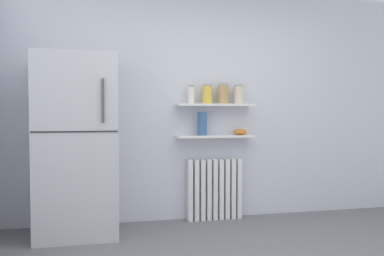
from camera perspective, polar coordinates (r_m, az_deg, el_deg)
back_wall at (r=4.62m, az=1.68°, el=3.33°), size 7.04×0.10×2.60m
refrigerator at (r=4.10m, az=-16.00°, el=-2.40°), size 0.77×0.72×1.77m
radiator at (r=4.60m, az=3.20°, el=-8.67°), size 0.62×0.12×0.68m
wall_shelf_lower at (r=4.49m, az=3.32°, el=-1.18°), size 0.88×0.22×0.02m
wall_shelf_upper at (r=4.49m, az=3.33°, el=3.31°), size 0.88×0.22×0.02m
storage_jar_0 at (r=4.42m, az=-0.13°, el=4.78°), size 0.08×0.08×0.20m
storage_jar_1 at (r=4.47m, az=2.19°, el=4.81°), size 0.11×0.11×0.21m
storage_jar_2 at (r=4.52m, az=4.47°, el=4.87°), size 0.12×0.12×0.22m
storage_jar_3 at (r=4.57m, az=6.68°, el=4.77°), size 0.11×0.11×0.21m
vase at (r=4.45m, az=1.47°, el=0.61°), size 0.10×0.10×0.26m
shelf_bowl at (r=4.58m, az=6.88°, el=-0.55°), size 0.15×0.15×0.07m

